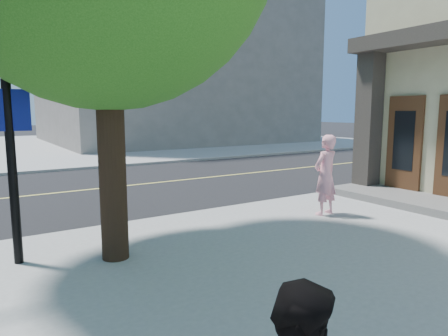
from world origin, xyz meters
TOP-DOWN VIEW (x-y plane):
  - sidewalk_ne at (13.50, 21.50)m, footprint 29.00×25.00m
  - filler_ne at (14.00, 22.00)m, footprint 18.00×16.00m
  - man_on_phone at (6.58, -1.83)m, footprint 0.70×0.51m

SIDE VIEW (x-z plane):
  - sidewalk_ne at x=13.50m, z-range 0.00..0.12m
  - man_on_phone at x=6.58m, z-range 0.12..1.91m
  - filler_ne at x=14.00m, z-range 0.12..14.12m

